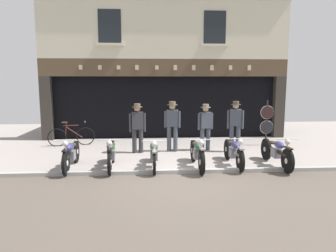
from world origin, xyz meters
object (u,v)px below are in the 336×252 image
object	(u,v)px
motorcycle_center_left	(154,153)
advert_board_far	(98,99)
motorcycle_far_left	(71,154)
motorcycle_right	(276,151)
salesman_right	(205,125)
shopkeeper_center	(172,123)
motorcycle_center_right	(234,151)
leaning_bicycle	(71,136)
assistant_far_right	(235,124)
motorcycle_left	(111,153)
motorcycle_center	(197,152)
tyre_sign_pole	(267,120)
salesman_left	(137,126)
advert_board_near	(123,100)

from	to	relation	value
motorcycle_center_left	advert_board_far	distance (m)	5.36
motorcycle_far_left	motorcycle_right	world-z (taller)	motorcycle_right
motorcycle_far_left	salesman_right	distance (m)	4.64
shopkeeper_center	motorcycle_center_right	bearing A→B (deg)	140.48
motorcycle_right	leaning_bicycle	distance (m)	7.33
salesman_right	assistant_far_right	bearing A→B (deg)	151.64
motorcycle_left	assistant_far_right	distance (m)	4.42
motorcycle_far_left	assistant_far_right	distance (m)	5.43
motorcycle_center	motorcycle_right	xyz separation A→B (m)	(2.28, 0.00, -0.00)
motorcycle_center_left	motorcycle_right	bearing A→B (deg)	179.10
motorcycle_right	advert_board_far	xyz separation A→B (m)	(-5.70, 4.80, 1.23)
motorcycle_center	tyre_sign_pole	distance (m)	4.26
motorcycle_far_left	assistant_far_right	size ratio (longest dim) A/B	1.13
motorcycle_center_right	salesman_left	bearing A→B (deg)	-32.30
motorcycle_center	leaning_bicycle	bearing A→B (deg)	-38.62
salesman_left	tyre_sign_pole	xyz separation A→B (m)	(4.81, 0.93, 0.02)
motorcycle_center	shopkeeper_center	xyz separation A→B (m)	(-0.53, 2.10, 0.54)
motorcycle_right	salesman_left	world-z (taller)	salesman_left
motorcycle_far_left	motorcycle_center_right	distance (m)	4.59
salesman_left	tyre_sign_pole	world-z (taller)	tyre_sign_pole
motorcycle_center_right	tyre_sign_pole	xyz separation A→B (m)	(2.01, 2.73, 0.53)
motorcycle_center	advert_board_far	xyz separation A→B (m)	(-3.42, 4.81, 1.23)
motorcycle_far_left	advert_board_near	world-z (taller)	advert_board_near
motorcycle_center	salesman_right	distance (m)	2.31
motorcycle_left	motorcycle_center_left	distance (m)	1.19
motorcycle_center_left	assistant_far_right	size ratio (longest dim) A/B	1.14
salesman_right	assistant_far_right	distance (m)	1.02
salesman_left	leaning_bicycle	distance (m)	2.94
tyre_sign_pole	advert_board_far	world-z (taller)	advert_board_far
salesman_right	advert_board_far	bearing A→B (deg)	-45.40
salesman_right	tyre_sign_pole	world-z (taller)	tyre_sign_pole
motorcycle_center	motorcycle_right	size ratio (longest dim) A/B	0.98
motorcycle_right	advert_board_far	world-z (taller)	advert_board_far
salesman_left	motorcycle_far_left	bearing A→B (deg)	37.30
motorcycle_center	leaning_bicycle	xyz separation A→B (m)	(-4.25, 3.33, -0.07)
salesman_left	motorcycle_center_left	bearing A→B (deg)	97.00
motorcycle_left	salesman_left	distance (m)	2.04
motorcycle_center_right	shopkeeper_center	world-z (taller)	shopkeeper_center
salesman_right	leaning_bicycle	bearing A→B (deg)	-25.71
motorcycle_center_left	assistant_far_right	distance (m)	3.39
salesman_left	advert_board_far	world-z (taller)	advert_board_far
motorcycle_left	leaning_bicycle	size ratio (longest dim) A/B	1.18
motorcycle_right	assistant_far_right	bearing A→B (deg)	-71.29
motorcycle_left	advert_board_far	xyz separation A→B (m)	(-1.02, 4.71, 1.23)
tyre_sign_pole	assistant_far_right	bearing A→B (deg)	-146.22
shopkeeper_center	advert_board_near	bearing A→B (deg)	-44.46
motorcycle_far_left	motorcycle_left	distance (m)	1.11
tyre_sign_pole	advert_board_far	bearing A→B (deg)	163.57
motorcycle_center_right	assistant_far_right	size ratio (longest dim) A/B	1.16
motorcycle_far_left	advert_board_near	size ratio (longest dim) A/B	1.81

